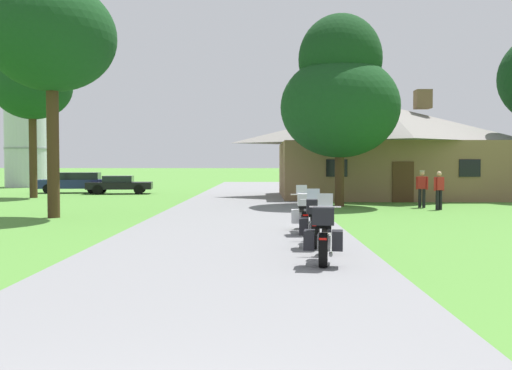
% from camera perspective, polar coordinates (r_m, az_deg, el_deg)
% --- Properties ---
extents(ground_plane, '(500.00, 500.00, 0.00)m').
position_cam_1_polar(ground_plane, '(22.71, -1.38, -2.87)').
color(ground_plane, '#4C8433').
extents(asphalt_driveway, '(6.40, 80.00, 0.06)m').
position_cam_1_polar(asphalt_driveway, '(20.71, -1.57, -3.27)').
color(asphalt_driveway, slate).
rests_on(asphalt_driveway, ground).
extents(motorcycle_orange_nearest_to_camera, '(0.90, 2.08, 1.30)m').
position_cam_1_polar(motorcycle_orange_nearest_to_camera, '(11.11, 6.85, -4.98)').
color(motorcycle_orange_nearest_to_camera, black).
rests_on(motorcycle_orange_nearest_to_camera, asphalt_driveway).
extents(motorcycle_blue_second_in_row, '(0.79, 2.08, 1.30)m').
position_cam_1_polar(motorcycle_blue_second_in_row, '(13.40, 5.91, -3.76)').
color(motorcycle_blue_second_in_row, black).
rests_on(motorcycle_blue_second_in_row, asphalt_driveway).
extents(motorcycle_yellow_farthest_in_row, '(0.72, 2.08, 1.30)m').
position_cam_1_polar(motorcycle_yellow_farthest_in_row, '(15.86, 4.83, -2.84)').
color(motorcycle_yellow_farthest_in_row, black).
rests_on(motorcycle_yellow_farthest_in_row, asphalt_driveway).
extents(stone_lodge, '(12.97, 9.12, 6.34)m').
position_cam_1_polar(stone_lodge, '(34.41, 12.86, 3.44)').
color(stone_lodge, brown).
rests_on(stone_lodge, ground).
extents(bystander_red_shirt_near_lodge, '(0.51, 0.35, 1.67)m').
position_cam_1_polar(bystander_red_shirt_near_lodge, '(25.60, 17.93, -0.32)').
color(bystander_red_shirt_near_lodge, black).
rests_on(bystander_red_shirt_near_lodge, ground).
extents(bystander_red_shirt_beside_signpost, '(0.50, 0.36, 1.69)m').
position_cam_1_polar(bystander_red_shirt_beside_signpost, '(26.64, 16.35, -0.18)').
color(bystander_red_shirt_beside_signpost, black).
rests_on(bystander_red_shirt_beside_signpost, ground).
extents(tree_by_lodge_front, '(5.53, 5.53, 8.91)m').
position_cam_1_polar(tree_by_lodge_front, '(26.91, 8.45, 9.15)').
color(tree_by_lodge_front, '#422D19').
rests_on(tree_by_lodge_front, ground).
extents(tree_left_far, '(4.58, 4.58, 10.08)m').
position_cam_1_polar(tree_left_far, '(35.93, -21.61, 10.08)').
color(tree_left_far, '#422D19').
rests_on(tree_left_far, ground).
extents(tree_left_near, '(4.68, 4.68, 10.26)m').
position_cam_1_polar(tree_left_near, '(22.72, -19.89, 15.17)').
color(tree_left_near, '#422D19').
rests_on(tree_left_near, ground).
extents(metal_silo_distant, '(3.55, 3.55, 7.49)m').
position_cam_1_polar(metal_silo_distant, '(52.68, -22.16, 3.90)').
color(metal_silo_distant, '#B2B7BC').
rests_on(metal_silo_distant, ground).
extents(parked_navy_suv_far_left, '(4.80, 2.44, 1.40)m').
position_cam_1_polar(parked_navy_suv_far_left, '(40.69, -17.90, 0.33)').
color(parked_navy_suv_far_left, navy).
rests_on(parked_navy_suv_far_left, ground).
extents(parked_black_sedan_far_left, '(4.40, 2.35, 1.20)m').
position_cam_1_polar(parked_black_sedan_far_left, '(38.54, -13.57, 0.08)').
color(parked_black_sedan_far_left, black).
rests_on(parked_black_sedan_far_left, ground).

